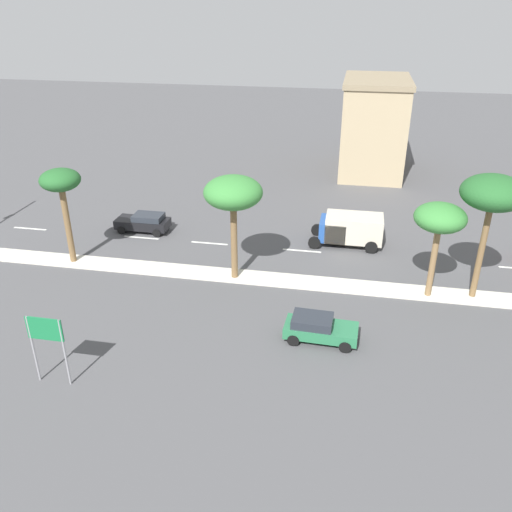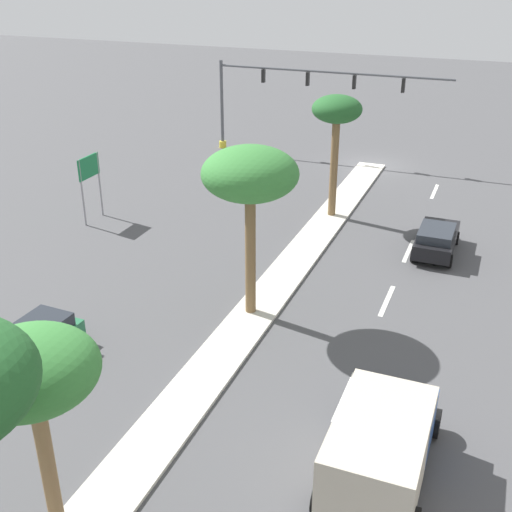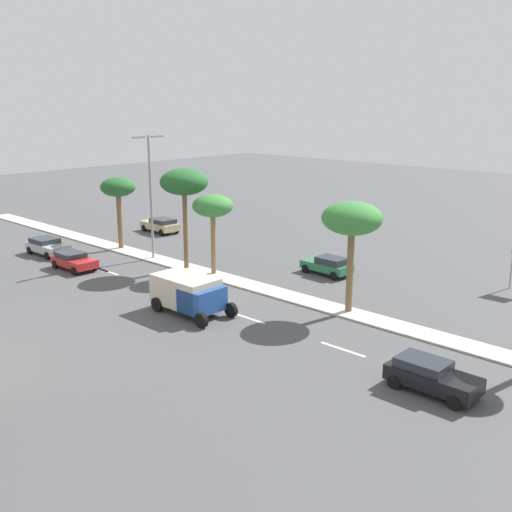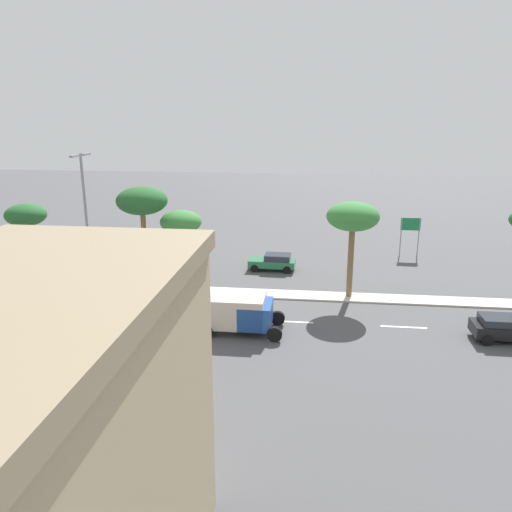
# 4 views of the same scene
# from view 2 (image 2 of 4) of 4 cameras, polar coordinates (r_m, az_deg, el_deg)

# --- Properties ---
(ground_plane) EXTENTS (160.00, 160.00, 0.00)m
(ground_plane) POSITION_cam_2_polar(r_m,az_deg,el_deg) (22.31, -5.03, -11.27)
(ground_plane) COLOR #4C4C4F
(lane_stripe_outboard) EXTENTS (0.20, 2.80, 0.01)m
(lane_stripe_outboard) POSITION_cam_2_polar(r_m,az_deg,el_deg) (41.14, 15.59, 5.54)
(lane_stripe_outboard) COLOR silver
(lane_stripe_outboard) RESTS_ON ground
(lane_stripe_right) EXTENTS (0.20, 2.80, 0.01)m
(lane_stripe_right) POSITION_cam_2_polar(r_m,az_deg,el_deg) (32.44, 13.42, 0.45)
(lane_stripe_right) COLOR silver
(lane_stripe_right) RESTS_ON ground
(lane_stripe_left) EXTENTS (0.20, 2.80, 0.01)m
(lane_stripe_left) POSITION_cam_2_polar(r_m,az_deg,el_deg) (27.64, 11.56, -3.91)
(lane_stripe_left) COLOR silver
(lane_stripe_left) RESTS_ON ground
(lane_stripe_near) EXTENTS (0.20, 2.80, 0.01)m
(lane_stripe_near) POSITION_cam_2_polar(r_m,az_deg,el_deg) (21.88, 7.93, -12.26)
(lane_stripe_near) COLOR silver
(lane_stripe_near) RESTS_ON ground
(traffic_signal_gantry) EXTENTS (16.56, 0.53, 6.40)m
(traffic_signal_gantry) POSITION_cam_2_polar(r_m,az_deg,el_deg) (46.46, 2.29, 14.21)
(traffic_signal_gantry) COLOR #515459
(traffic_signal_gantry) RESTS_ON ground
(directional_road_sign) EXTENTS (0.10, 1.77, 3.62)m
(directional_road_sign) POSITION_cam_2_polar(r_m,az_deg,el_deg) (35.49, -14.59, 7.11)
(directional_road_sign) COLOR gray
(directional_road_sign) RESTS_ON ground
(palm_tree_center) EXTENTS (2.63, 2.63, 6.58)m
(palm_tree_center) POSITION_cam_2_polar(r_m,az_deg,el_deg) (34.36, 7.19, 12.41)
(palm_tree_center) COLOR brown
(palm_tree_center) RESTS_ON median_curb
(palm_tree_rear) EXTENTS (3.65, 3.65, 6.82)m
(palm_tree_rear) POSITION_cam_2_polar(r_m,az_deg,el_deg) (23.79, -0.53, 7.10)
(palm_tree_rear) COLOR brown
(palm_tree_rear) RESTS_ON median_curb
(palm_tree_front) EXTENTS (3.00, 3.00, 5.94)m
(palm_tree_front) POSITION_cam_2_polar(r_m,az_deg,el_deg) (14.71, -19.36, -9.89)
(palm_tree_front) COLOR olive
(palm_tree_front) RESTS_ON median_curb
(sedan_black_center) EXTENTS (1.89, 4.11, 1.45)m
(sedan_black_center) POSITION_cam_2_polar(r_m,az_deg,el_deg) (32.20, 15.75, 1.49)
(sedan_black_center) COLOR black
(sedan_black_center) RESTS_ON ground
(sedan_green_leading) EXTENTS (1.97, 3.95, 1.40)m
(sedan_green_leading) POSITION_cam_2_polar(r_m,az_deg,el_deg) (24.29, -19.19, -7.29)
(sedan_green_leading) COLOR #287047
(sedan_green_leading) RESTS_ON ground
(box_truck) EXTENTS (2.68, 5.26, 2.27)m
(box_truck) POSITION_cam_2_polar(r_m,az_deg,el_deg) (18.41, 11.13, -15.85)
(box_truck) COLOR #234C99
(box_truck) RESTS_ON ground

